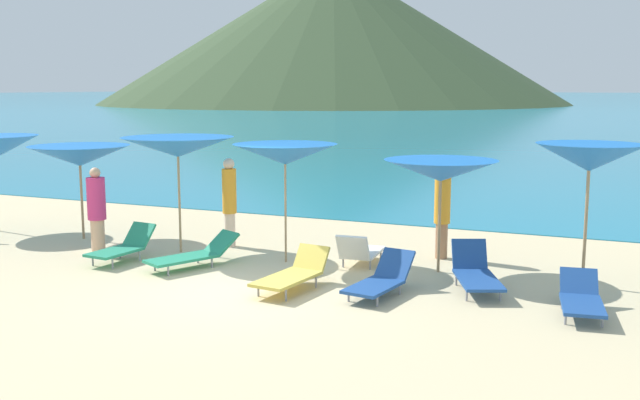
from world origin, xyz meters
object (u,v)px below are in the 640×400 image
at_px(lounge_chair_0, 381,279).
at_px(beachgoer_0, 97,208).
at_px(umbrella_5, 589,158).
at_px(umbrella_1, 80,156).
at_px(beachgoer_1, 442,209).
at_px(beachgoer_2, 229,199).
at_px(lounge_chair_2, 476,273).
at_px(lounge_chair_4, 194,254).
at_px(lounge_chair_9, 360,251).
at_px(umbrella_2, 178,147).
at_px(umbrella_3, 285,154).
at_px(lounge_chair_3, 293,273).
at_px(lounge_chair_1, 123,246).
at_px(lounge_chair_6, 581,298).
at_px(umbrella_4, 441,171).

xyz_separation_m(lounge_chair_0, beachgoer_0, (-6.27, 0.78, 0.63)).
distance_m(umbrella_5, beachgoer_0, 9.36).
relative_size(umbrella_1, beachgoer_1, 1.32).
bearing_deg(beachgoer_0, beachgoer_2, -3.23).
bearing_deg(lounge_chair_2, lounge_chair_4, 163.14).
xyz_separation_m(lounge_chair_9, beachgoer_0, (-5.31, -0.92, 0.61)).
bearing_deg(umbrella_5, umbrella_2, -176.29).
bearing_deg(umbrella_3, beachgoer_1, 29.00).
bearing_deg(lounge_chair_3, lounge_chair_1, -179.96).
bearing_deg(lounge_chair_6, lounge_chair_4, 170.02).
distance_m(umbrella_1, beachgoer_2, 3.51).
distance_m(umbrella_1, umbrella_4, 7.88).
xyz_separation_m(lounge_chair_0, lounge_chair_1, (-5.24, 0.24, 0.04)).
height_order(lounge_chair_2, beachgoer_1, beachgoer_1).
xyz_separation_m(lounge_chair_2, lounge_chair_4, (-5.08, -0.51, -0.04)).
xyz_separation_m(lounge_chair_2, lounge_chair_9, (-2.30, 0.81, -0.01)).
bearing_deg(umbrella_5, umbrella_3, -175.07).
distance_m(lounge_chair_1, lounge_chair_4, 1.50).
bearing_deg(lounge_chair_3, lounge_chair_0, 18.28).
bearing_deg(lounge_chair_2, umbrella_2, 152.70).
relative_size(lounge_chair_4, beachgoer_2, 0.99).
relative_size(lounge_chair_3, lounge_chair_4, 0.90).
relative_size(lounge_chair_0, beachgoer_2, 0.86).
xyz_separation_m(umbrella_1, lounge_chair_3, (5.97, -1.90, -1.55)).
bearing_deg(lounge_chair_1, beachgoer_0, 158.19).
height_order(umbrella_1, lounge_chair_2, umbrella_1).
distance_m(lounge_chair_0, lounge_chair_3, 1.45).
xyz_separation_m(umbrella_2, umbrella_5, (7.64, 0.50, 0.03)).
bearing_deg(umbrella_5, lounge_chair_1, -168.71).
height_order(lounge_chair_0, lounge_chair_6, lounge_chair_0).
height_order(umbrella_4, lounge_chair_0, umbrella_4).
relative_size(lounge_chair_0, lounge_chair_3, 0.97).
height_order(lounge_chair_3, beachgoer_0, beachgoer_0).
distance_m(umbrella_2, beachgoer_0, 2.08).
relative_size(umbrella_2, lounge_chair_6, 1.56).
height_order(lounge_chair_4, lounge_chair_6, lounge_chair_4).
xyz_separation_m(lounge_chair_4, lounge_chair_6, (6.76, -0.20, -0.01)).
height_order(umbrella_1, lounge_chair_3, umbrella_1).
relative_size(lounge_chair_2, lounge_chair_6, 1.12).
relative_size(umbrella_4, lounge_chair_2, 1.22).
relative_size(umbrella_1, lounge_chair_9, 1.67).
xyz_separation_m(lounge_chair_2, beachgoer_1, (-1.06, 2.00, 0.68)).
bearing_deg(beachgoer_0, lounge_chair_4, -44.93).
relative_size(lounge_chair_3, beachgoer_2, 0.89).
height_order(umbrella_3, umbrella_5, umbrella_5).
bearing_deg(umbrella_1, lounge_chair_0, -12.47).
bearing_deg(lounge_chair_3, beachgoer_1, 69.26).
height_order(lounge_chair_2, lounge_chair_4, lounge_chair_2).
bearing_deg(umbrella_4, lounge_chair_4, -161.21).
relative_size(umbrella_4, beachgoer_0, 1.19).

